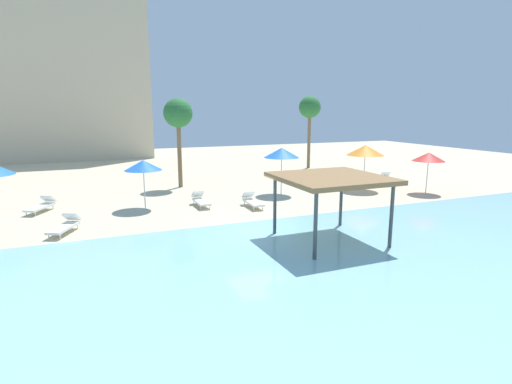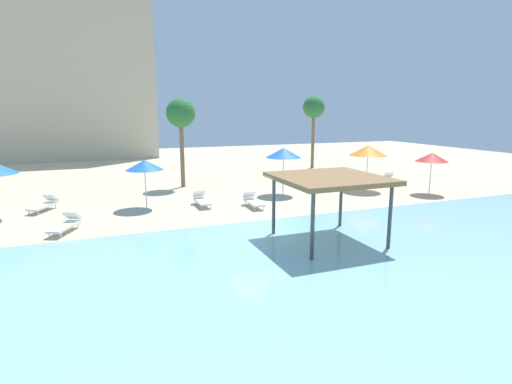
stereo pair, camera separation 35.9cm
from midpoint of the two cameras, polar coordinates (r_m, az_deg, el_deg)
name	(u,v)px [view 2 (the right image)]	position (r m, az deg, el deg)	size (l,w,h in m)	color
ground_plane	(260,231)	(17.38, 1.18, -5.58)	(80.00, 80.00, 0.00)	beige
lagoon_water	(324,277)	(12.98, 10.32, -11.75)	(44.00, 13.50, 0.04)	#8CC6CC
shade_pavilion	(330,181)	(15.81, 10.99, 1.59)	(3.94, 3.94, 2.61)	#42474C
beach_umbrella_blue_1	(283,153)	(24.62, 4.31, 5.54)	(2.15, 2.15, 2.86)	silver
beach_umbrella_blue_2	(144,165)	(21.81, -15.00, 3.70)	(1.93, 1.93, 2.56)	silver
beach_umbrella_red_3	(432,157)	(27.10, 23.92, 4.50)	(1.95, 1.95, 2.54)	silver
beach_umbrella_orange_4	(368,150)	(26.94, 15.90, 5.67)	(2.38, 2.38, 2.90)	silver
lounge_chair_0	(202,200)	(22.07, -7.21, -1.08)	(0.62, 1.90, 0.74)	white
lounge_chair_1	(44,204)	(23.42, -27.28, -1.55)	(1.44, 1.95, 0.74)	white
lounge_chair_2	(66,224)	(18.98, -24.73, -4.14)	(1.35, 1.97, 0.74)	white
lounge_chair_3	(391,179)	(30.00, 18.81, 1.73)	(1.30, 1.98, 0.74)	white
lounge_chair_4	(253,201)	(21.66, 0.02, -1.23)	(0.62, 1.90, 0.74)	white
palm_tree_1	(181,115)	(27.31, -10.19, 10.64)	(1.90, 1.90, 5.86)	brown
palm_tree_2	(314,109)	(36.29, 8.43, 11.52)	(1.90, 1.90, 6.30)	brown
hotel_block_0	(68,70)	(50.44, -24.74, 15.41)	(17.04, 11.79, 18.87)	beige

